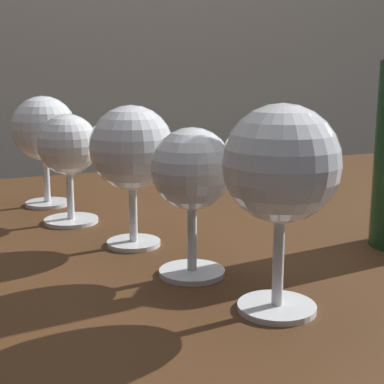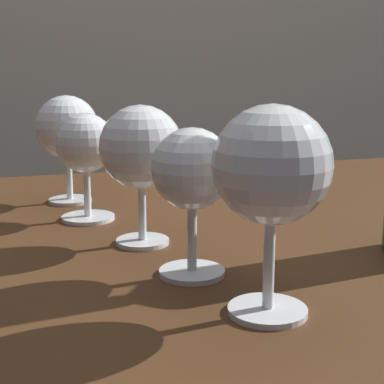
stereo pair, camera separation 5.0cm
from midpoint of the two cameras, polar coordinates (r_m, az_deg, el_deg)
dining_table at (r=0.77m, az=5.64°, el=-10.09°), size 1.26×0.79×0.73m
wine_glass_merlot at (r=0.45m, az=10.99°, el=2.08°), size 0.09×0.09×0.17m
wine_glass_chardonnay at (r=0.53m, az=2.73°, el=1.77°), size 0.07×0.07×0.14m
wine_glass_pinot at (r=0.62m, az=-2.71°, el=4.16°), size 0.09×0.09×0.15m
wine_glass_white at (r=0.73m, az=-8.43°, el=4.38°), size 0.07×0.07×0.13m
wine_glass_cabernet at (r=0.83m, az=-10.40°, el=6.01°), size 0.09×0.09×0.15m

